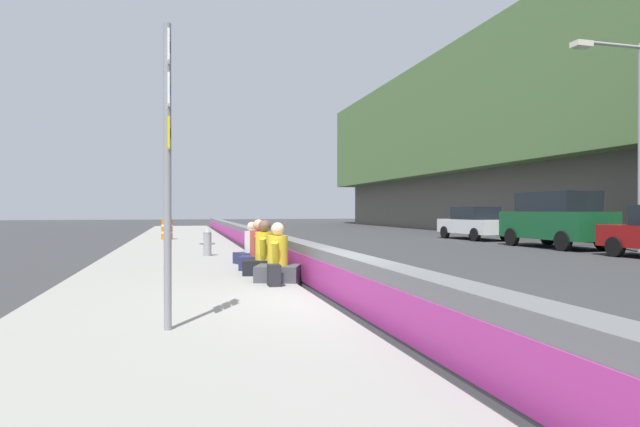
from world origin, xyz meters
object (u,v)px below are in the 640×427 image
object	(u,v)px
seated_person_far	(252,251)
backpack	(275,275)
route_sign_post	(168,152)
fire_hydrant	(207,241)
seated_person_middle	(265,257)
seated_person_rear	(259,254)
construction_barrel	(167,229)
street_lamp	(630,124)
parked_car_fourth	(474,223)
seated_person_foreground	(278,263)
parked_car_third	(555,219)

from	to	relation	value
seated_person_far	backpack	distance (m)	4.17
route_sign_post	fire_hydrant	world-z (taller)	route_sign_post
seated_person_middle	seated_person_rear	distance (m)	1.01
seated_person_middle	construction_barrel	world-z (taller)	seated_person_middle
seated_person_rear	construction_barrel	world-z (taller)	seated_person_rear
seated_person_far	backpack	world-z (taller)	seated_person_far
route_sign_post	seated_person_rear	world-z (taller)	route_sign_post
construction_barrel	street_lamp	size ratio (longest dim) A/B	0.12
street_lamp	parked_car_fourth	distance (m)	9.79
seated_person_foreground	parked_car_fourth	bearing A→B (deg)	-42.29
backpack	parked_car_fourth	world-z (taller)	parked_car_fourth
seated_person_foreground	parked_car_third	distance (m)	15.19
backpack	street_lamp	world-z (taller)	street_lamp
fire_hydrant	parked_car_third	xyz separation A→B (m)	(1.81, -13.98, 0.60)
route_sign_post	seated_person_far	xyz separation A→B (m)	(7.37, -1.93, -1.75)
seated_person_far	parked_car_third	world-z (taller)	parked_car_third
seated_person_foreground	backpack	bearing A→B (deg)	165.10
fire_hydrant	backpack	xyz separation A→B (m)	(-6.82, -0.91, -0.25)
route_sign_post	seated_person_rear	xyz separation A→B (m)	(5.99, -1.92, -1.72)
parked_car_third	fire_hydrant	bearing A→B (deg)	97.37
seated_person_far	parked_car_fourth	size ratio (longest dim) A/B	0.24
seated_person_foreground	construction_barrel	size ratio (longest dim) A/B	1.23
street_lamp	seated_person_middle	bearing A→B (deg)	106.44
construction_barrel	parked_car_fourth	distance (m)	15.56
seated_person_foreground	street_lamp	xyz separation A→B (m)	(5.25, -13.84, 4.14)
fire_hydrant	seated_person_foreground	size ratio (longest dim) A/B	0.76
seated_person_far	construction_barrel	distance (m)	12.51
seated_person_rear	backpack	world-z (taller)	seated_person_rear
seated_person_rear	construction_barrel	size ratio (longest dim) A/B	1.25
seated_person_foreground	parked_car_fourth	xyz separation A→B (m)	(14.24, -12.95, 0.36)
seated_person_far	street_lamp	bearing A→B (deg)	-82.94
route_sign_post	seated_person_middle	size ratio (longest dim) A/B	3.02
fire_hydrant	parked_car_fourth	bearing A→B (deg)	-60.17
seated_person_foreground	fire_hydrant	bearing A→B (deg)	9.89
fire_hydrant	seated_person_rear	xyz separation A→B (m)	(-4.04, -1.01, -0.08)
seated_person_middle	street_lamp	xyz separation A→B (m)	(4.11, -13.92, 4.14)
backpack	street_lamp	xyz separation A→B (m)	(5.89, -14.01, 4.31)
route_sign_post	fire_hydrant	distance (m)	10.21
seated_person_rear	seated_person_middle	bearing A→B (deg)	179.49
seated_person_far	construction_barrel	bearing A→B (deg)	11.38
route_sign_post	construction_barrel	xyz separation A→B (m)	(19.64, 0.54, -1.61)
parked_car_third	construction_barrel	bearing A→B (deg)	63.18
seated_person_foreground	seated_person_far	bearing A→B (deg)	1.00
seated_person_middle	construction_barrel	bearing A→B (deg)	9.49
street_lamp	parked_car_third	distance (m)	4.52
construction_barrel	seated_person_middle	bearing A→B (deg)	-170.51
seated_person_middle	parked_car_fourth	distance (m)	18.48
fire_hydrant	seated_person_rear	size ratio (longest dim) A/B	0.74
seated_person_rear	construction_barrel	bearing A→B (deg)	10.21
seated_person_rear	parked_car_third	bearing A→B (deg)	-65.75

